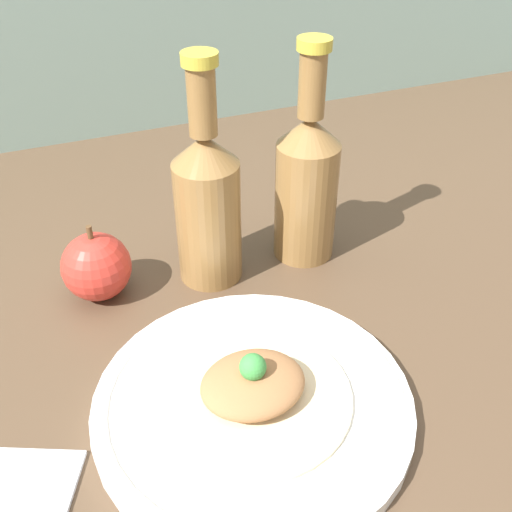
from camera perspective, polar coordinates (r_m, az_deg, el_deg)
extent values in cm
cube|color=brown|center=(65.89, 0.37, -7.30)|extent=(180.00, 110.00, 4.00)
cylinder|color=white|center=(55.47, -0.29, -13.87)|extent=(28.65, 28.65, 1.65)
torus|color=white|center=(55.03, -0.29, -13.49)|extent=(27.51, 27.51, 1.15)
cylinder|color=beige|center=(54.69, -0.29, -13.18)|extent=(17.72, 17.72, 0.40)
ellipsoid|color=#9E6B42|center=(53.48, -0.30, -12.07)|extent=(9.37, 7.96, 2.80)
sphere|color=green|center=(51.92, -0.31, -10.52)|extent=(2.37, 2.37, 2.37)
cylinder|color=olive|center=(66.74, -4.54, 3.26)|extent=(7.27, 7.27, 14.38)
cone|color=olive|center=(62.39, -4.92, 10.08)|extent=(7.27, 7.27, 3.27)
cylinder|color=olive|center=(60.31, -5.18, 14.49)|extent=(2.91, 2.91, 7.06)
cylinder|color=gold|center=(58.91, -5.41, 18.22)|extent=(3.64, 3.64, 1.20)
cylinder|color=olive|center=(70.59, 4.75, 5.25)|extent=(7.27, 7.27, 14.38)
cone|color=olive|center=(66.49, 5.13, 11.79)|extent=(7.27, 7.27, 3.27)
cylinder|color=olive|center=(64.54, 5.38, 15.96)|extent=(2.91, 2.91, 7.06)
cylinder|color=gold|center=(63.24, 5.60, 19.47)|extent=(3.64, 3.64, 1.20)
sphere|color=red|center=(67.67, -14.96, -0.98)|extent=(7.63, 7.63, 7.63)
cylinder|color=brown|center=(65.19, -15.55, 2.12)|extent=(0.61, 0.61, 1.72)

